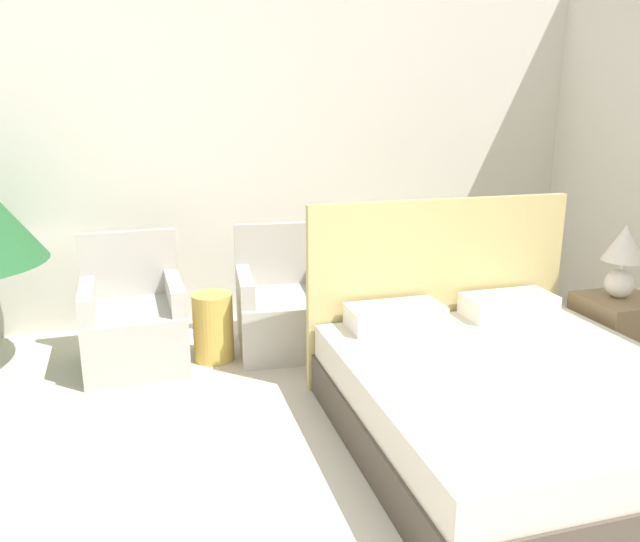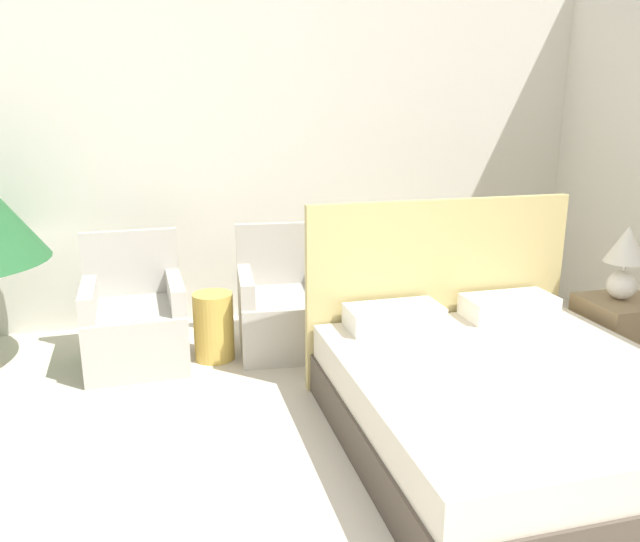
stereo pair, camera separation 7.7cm
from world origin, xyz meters
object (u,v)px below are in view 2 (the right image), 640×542
object	(u,v)px
nightstand	(620,337)
table_lamp	(626,256)
armchair_near_window_right	(286,313)
armchair_near_window_left	(135,326)
side_table	(214,326)
bed	(506,395)

from	to	relation	value
nightstand	table_lamp	distance (m)	0.57
armchair_near_window_right	table_lamp	world-z (taller)	table_lamp
armchair_near_window_left	table_lamp	xyz separation A→B (m)	(3.18, -1.03, 0.56)
nightstand	side_table	world-z (taller)	nightstand
armchair_near_window_right	table_lamp	distance (m)	2.40
armchair_near_window_right	nightstand	xyz separation A→B (m)	(2.11, -1.06, -0.01)
armchair_near_window_right	side_table	xyz separation A→B (m)	(-0.55, -0.08, -0.03)
armchair_near_window_right	side_table	size ratio (longest dim) A/B	1.84
armchair_near_window_left	table_lamp	world-z (taller)	table_lamp
nightstand	armchair_near_window_left	bearing A→B (deg)	161.72
bed	armchair_near_window_right	world-z (taller)	bed
armchair_near_window_right	nightstand	distance (m)	2.36
table_lamp	side_table	size ratio (longest dim) A/B	1.01
bed	armchair_near_window_right	distance (m)	1.86
armchair_near_window_left	side_table	size ratio (longest dim) A/B	1.84
armchair_near_window_left	nightstand	distance (m)	3.37
side_table	bed	bearing A→B (deg)	-47.30
table_lamp	side_table	world-z (taller)	table_lamp
armchair_near_window_left	nightstand	size ratio (longest dim) A/B	1.70
bed	side_table	distance (m)	2.12
bed	table_lamp	size ratio (longest dim) A/B	3.93
armchair_near_window_right	nightstand	size ratio (longest dim) A/B	1.70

